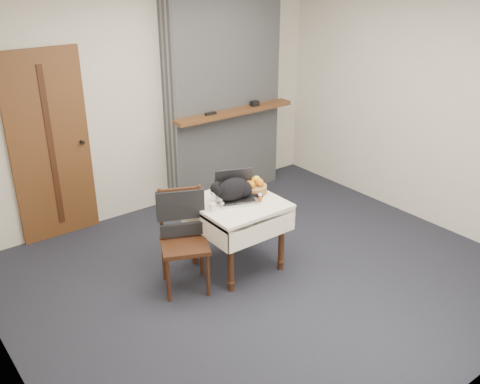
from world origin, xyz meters
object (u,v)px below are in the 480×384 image
at_px(fruit_basket, 253,187).
at_px(cream_jar, 213,207).
at_px(door, 50,147).
at_px(chair, 182,225).
at_px(side_table, 237,212).
at_px(laptop, 236,192).
at_px(pill_bottle, 260,198).
at_px(cat, 234,190).

bearing_deg(fruit_basket, cream_jar, -170.14).
bearing_deg(door, chair, -70.94).
height_order(side_table, laptop, laptop).
distance_m(side_table, fruit_basket, 0.31).
xyz_separation_m(door, cream_jar, (0.83, -1.72, -0.26)).
bearing_deg(chair, door, 133.03).
relative_size(side_table, pill_bottle, 9.97).
xyz_separation_m(cream_jar, fruit_basket, (0.54, 0.09, 0.02)).
height_order(door, pill_bottle, door).
distance_m(door, chair, 1.77).
xyz_separation_m(cat, chair, (-0.55, 0.04, -0.21)).
xyz_separation_m(door, chair, (0.56, -1.63, -0.40)).
bearing_deg(laptop, chair, -159.42).
height_order(side_table, fruit_basket, fruit_basket).
height_order(pill_bottle, fruit_basket, fruit_basket).
relative_size(cream_jar, fruit_basket, 0.28).
xyz_separation_m(side_table, cat, (-0.01, 0.04, 0.22)).
height_order(door, fruit_basket, door).
relative_size(door, chair, 2.14).
height_order(cat, cream_jar, cat).
distance_m(cat, pill_bottle, 0.26).
bearing_deg(pill_bottle, cat, 136.49).
bearing_deg(laptop, pill_bottle, -31.28).
xyz_separation_m(laptop, chair, (-0.59, 0.02, -0.17)).
distance_m(cream_jar, chair, 0.32).
bearing_deg(laptop, cat, -131.86).
bearing_deg(chair, side_table, 16.17).
xyz_separation_m(fruit_basket, chair, (-0.81, 0.00, -0.16)).
xyz_separation_m(cream_jar, chair, (-0.27, 0.10, -0.14)).
relative_size(pill_bottle, fruit_basket, 0.30).
height_order(door, chair, door).
height_order(cream_jar, pill_bottle, pill_bottle).
height_order(fruit_basket, chair, chair).
bearing_deg(cat, side_table, -74.23).
distance_m(side_table, cat, 0.23).
distance_m(side_table, chair, 0.57).
height_order(door, cream_jar, door).
height_order(pill_bottle, chair, chair).
bearing_deg(side_table, cat, 102.73).
height_order(side_table, chair, chair).
bearing_deg(fruit_basket, door, 130.13).
relative_size(side_table, cat, 1.52).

